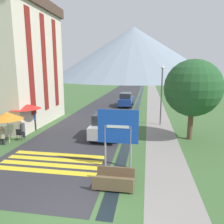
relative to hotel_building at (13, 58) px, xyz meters
The scene contains 21 objects.
ground_plane 13.66m from the hotel_building, 40.42° to the left, with size 160.00×160.00×0.00m, color #3D6033.
road 20.14m from the hotel_building, 69.04° to the left, with size 6.40×60.00×0.01m.
footpath 22.96m from the hotel_building, 54.17° to the left, with size 2.20×60.00×0.01m.
drainage_channel 21.69m from the hotel_building, 59.52° to the left, with size 0.60×60.00×0.00m.
crosswalk_marking 11.98m from the hotel_building, 48.73° to the right, with size 5.44×2.54×0.01m.
mountain_distant 84.57m from the hotel_building, 86.59° to the left, with size 74.70×74.70×23.24m.
hotel_building is the anchor object (origin of this frame).
road_sign 13.69m from the hotel_building, 36.90° to the right, with size 2.04×0.11×3.01m.
footbridge 15.45m from the hotel_building, 42.59° to the right, with size 1.70×1.10×0.65m.
parked_car_near 10.70m from the hotel_building, 18.56° to the right, with size 1.99×4.02×1.82m.
parked_car_far 14.82m from the hotel_building, 49.47° to the left, with size 1.76×4.38×1.82m.
cafe_chair_near_left 7.85m from the hotel_building, 56.77° to the right, with size 0.40×0.40×0.85m.
cafe_chair_middle 6.94m from the hotel_building, 52.94° to the right, with size 0.40×0.40×0.85m.
cafe_chair_far_left 6.33m from the hotel_building, 40.07° to the right, with size 0.40×0.40×0.85m.
cafe_umbrella_front_orange 7.25m from the hotel_building, 63.18° to the right, with size 2.05×2.05×2.16m.
cafe_umbrella_middle_red 5.58m from the hotel_building, 49.79° to the right, with size 2.40×2.40×2.38m.
person_seated_near 8.15m from the hotel_building, 66.44° to the right, with size 0.32×0.32×1.26m.
person_seated_far 7.23m from the hotel_building, 54.18° to the right, with size 0.32×0.32×1.26m.
person_standing_terrace 6.06m from the hotel_building, 38.14° to the right, with size 0.32×0.32×1.72m.
streetlamp 13.47m from the hotel_building, ahead, with size 0.28×0.28×5.19m.
tree_by_path 15.33m from the hotel_building, ahead, with size 3.92×3.92×5.63m.
Camera 1 is at (2.49, -6.23, 4.97)m, focal length 35.00 mm.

